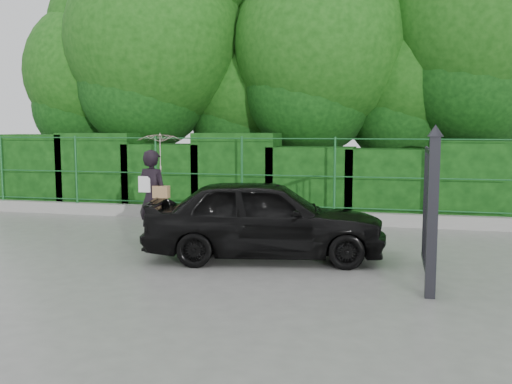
# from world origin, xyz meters

# --- Properties ---
(ground) EXTENTS (80.00, 80.00, 0.00)m
(ground) POSITION_xyz_m (0.00, 0.00, 0.00)
(ground) COLOR gray
(kerb) EXTENTS (14.00, 0.25, 0.30)m
(kerb) POSITION_xyz_m (0.00, 4.50, 0.15)
(kerb) COLOR #9E9E99
(kerb) RESTS_ON ground
(fence) EXTENTS (14.13, 0.06, 1.80)m
(fence) POSITION_xyz_m (0.22, 4.50, 1.20)
(fence) COLOR #195827
(fence) RESTS_ON kerb
(hedge) EXTENTS (14.20, 1.20, 2.17)m
(hedge) POSITION_xyz_m (-0.17, 5.50, 1.00)
(hedge) COLOR black
(hedge) RESTS_ON ground
(trees) EXTENTS (17.10, 6.15, 8.08)m
(trees) POSITION_xyz_m (1.14, 7.74, 4.62)
(trees) COLOR black
(trees) RESTS_ON ground
(gate) EXTENTS (0.22, 2.33, 2.36)m
(gate) POSITION_xyz_m (4.60, -0.72, 1.19)
(gate) COLOR #222228
(gate) RESTS_ON ground
(woman) EXTENTS (0.98, 0.90, 2.22)m
(woman) POSITION_xyz_m (-0.53, 1.41, 1.40)
(woman) COLOR black
(woman) RESTS_ON ground
(car) EXTENTS (4.46, 2.43, 1.44)m
(car) POSITION_xyz_m (1.88, 0.59, 0.72)
(car) COLOR black
(car) RESTS_ON ground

